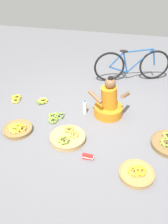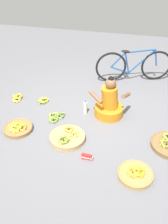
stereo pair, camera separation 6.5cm
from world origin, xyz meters
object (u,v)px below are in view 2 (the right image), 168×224
Objects in this scene: vendor_woman_front at (109,103)px; banana_basket_near_bicycle at (135,174)px; bicycle_leaning at (134,66)px; banana_basket_front_left at (18,128)px; packet_carton_stack at (87,157)px; loose_bananas_back_right at (43,101)px; water_bottle at (85,108)px; banana_basket_mid_right at (67,137)px; loose_bananas_front_right at (55,117)px; loose_bananas_near_vendor at (17,98)px.

vendor_woman_front reaches higher than banana_basket_near_bicycle.
banana_basket_front_left is (-1.72, -2.27, -0.31)m from bicycle_leaning.
loose_bananas_back_right is at bearing 133.00° from packet_carton_stack.
banana_basket_front_left is 1.80× the size of water_bottle.
loose_bananas_front_right is (-0.39, 0.50, -0.03)m from banana_basket_mid_right.
banana_basket_near_bicycle is at bearing -29.80° from loose_bananas_near_vendor.
bicycle_leaning is 2.47m from banana_basket_mid_right.
banana_basket_mid_right is 1.63m from loose_bananas_near_vendor.
banana_basket_near_bicycle is 0.73m from packet_carton_stack.
packet_carton_stack is at bearing -74.99° from water_bottle.
vendor_woman_front is 2.89× the size of water_bottle.
banana_basket_mid_right is (-0.84, -2.30, -0.30)m from bicycle_leaning.
vendor_woman_front is at bearing 29.83° from banana_basket_front_left.
loose_bananas_near_vendor is 2.15m from packet_carton_stack.
loose_bananas_near_vendor is at bearing 174.64° from water_bottle.
loose_bananas_back_right is (0.08, 0.93, -0.02)m from banana_basket_front_left.
loose_bananas_near_vendor is 0.90× the size of loose_bananas_front_right.
banana_basket_mid_right reaches higher than loose_bananas_near_vendor.
vendor_woman_front is at bearing -2.45° from loose_bananas_near_vendor.
loose_bananas_back_right is 1.77m from packet_carton_stack.
banana_basket_mid_right is 0.52m from packet_carton_stack.
banana_basket_mid_right is 1.22m from banana_basket_near_bicycle.
vendor_woman_front is 1.01m from banana_basket_mid_right.
banana_basket_front_left is at bearing -142.56° from water_bottle.
loose_bananas_front_right is 2.07× the size of packet_carton_stack.
banana_basket_near_bicycle is at bearing -12.40° from packet_carton_stack.
bicycle_leaning reaches higher than loose_bananas_front_right.
water_bottle is (1.45, -0.14, 0.10)m from loose_bananas_near_vendor.
bicycle_leaning is at bearing 39.36° from loose_bananas_back_right.
bicycle_leaning is 2.60m from loose_bananas_near_vendor.
bicycle_leaning is 2.83× the size of banana_basket_mid_right.
packet_carton_stack is at bearing -39.31° from banana_basket_mid_right.
banana_basket_front_left is at bearing 165.54° from banana_basket_near_bicycle.
loose_bananas_near_vendor is at bearing 156.23° from loose_bananas_front_right.
vendor_woman_front is 1.61× the size of banana_basket_front_left.
loose_bananas_back_right is at bearing 174.88° from vendor_woman_front.
loose_bananas_front_right is at bearing 43.50° from banana_basket_front_left.
water_bottle is (-0.73, -1.52, -0.23)m from bicycle_leaning.
banana_basket_mid_right reaches higher than packet_carton_stack.
loose_bananas_near_vendor is (-1.34, 0.92, -0.03)m from banana_basket_mid_right.
water_bottle reaches higher than banana_basket_front_left.
packet_carton_stack is (-0.71, 0.16, -0.00)m from banana_basket_near_bicycle.
loose_bananas_front_right is (-1.22, -1.80, -0.33)m from bicycle_leaning.
banana_basket_front_left is 1.25m from water_bottle.
loose_bananas_near_vendor is at bearing 150.20° from banana_basket_near_bicycle.
packet_carton_stack reaches higher than loose_bananas_near_vendor.
banana_basket_near_bicycle is 1.55× the size of loose_bananas_near_vendor.
vendor_woman_front is 1.47m from banana_basket_near_bicycle.
packet_carton_stack is (0.40, -0.33, -0.01)m from banana_basket_mid_right.
water_bottle is at bearing -115.75° from bicycle_leaning.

